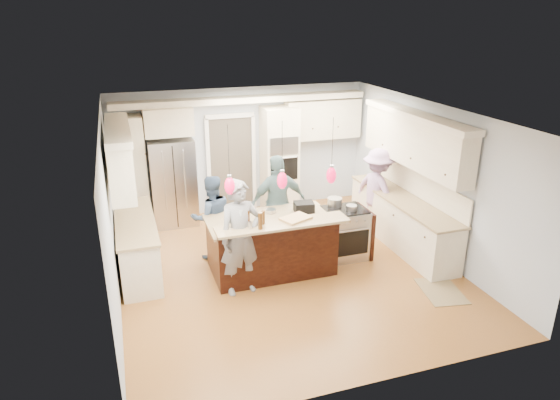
# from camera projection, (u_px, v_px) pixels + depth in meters

# --- Properties ---
(ground_plane) EXTENTS (6.00, 6.00, 0.00)m
(ground_plane) POSITION_uv_depth(u_px,v_px,m) (286.00, 269.00, 8.61)
(ground_plane) COLOR #B06C30
(ground_plane) RESTS_ON ground
(room_shell) EXTENTS (5.54, 6.04, 2.72)m
(room_shell) POSITION_uv_depth(u_px,v_px,m) (287.00, 168.00, 7.97)
(room_shell) COLOR #B2BCC6
(room_shell) RESTS_ON ground
(refrigerator) EXTENTS (0.90, 0.70, 1.80)m
(refrigerator) POSITION_uv_depth(u_px,v_px,m) (173.00, 182.00, 10.19)
(refrigerator) COLOR #B7B7BC
(refrigerator) RESTS_ON ground
(oven_column) EXTENTS (0.72, 0.69, 2.30)m
(oven_column) POSITION_uv_depth(u_px,v_px,m) (279.00, 160.00, 10.79)
(oven_column) COLOR beige
(oven_column) RESTS_ON ground
(back_upper_cabinets) EXTENTS (5.30, 0.61, 2.54)m
(back_upper_cabinets) POSITION_uv_depth(u_px,v_px,m) (209.00, 141.00, 10.26)
(back_upper_cabinets) COLOR beige
(back_upper_cabinets) RESTS_ON ground
(right_counter_run) EXTENTS (0.64, 3.10, 2.51)m
(right_counter_run) POSITION_uv_depth(u_px,v_px,m) (406.00, 191.00, 9.22)
(right_counter_run) COLOR beige
(right_counter_run) RESTS_ON ground
(left_cabinets) EXTENTS (0.64, 2.30, 2.51)m
(left_cabinets) POSITION_uv_depth(u_px,v_px,m) (131.00, 213.00, 8.23)
(left_cabinets) COLOR beige
(left_cabinets) RESTS_ON ground
(kitchen_island) EXTENTS (2.10, 1.46, 1.12)m
(kitchen_island) POSITION_uv_depth(u_px,v_px,m) (271.00, 244.00, 8.43)
(kitchen_island) COLOR black
(kitchen_island) RESTS_ON ground
(island_range) EXTENTS (0.82, 0.71, 0.92)m
(island_range) POSITION_uv_depth(u_px,v_px,m) (345.00, 233.00, 8.92)
(island_range) COLOR #B7B7BC
(island_range) RESTS_ON ground
(pendant_lights) EXTENTS (1.75, 0.15, 1.03)m
(pendant_lights) POSITION_uv_depth(u_px,v_px,m) (282.00, 180.00, 7.45)
(pendant_lights) COLOR black
(pendant_lights) RESTS_ON ground
(person_bar_end) EXTENTS (0.74, 0.56, 1.85)m
(person_bar_end) POSITION_uv_depth(u_px,v_px,m) (240.00, 238.00, 7.62)
(person_bar_end) COLOR slate
(person_bar_end) RESTS_ON ground
(person_far_left) EXTENTS (0.78, 0.63, 1.54)m
(person_far_left) POSITION_uv_depth(u_px,v_px,m) (212.00, 218.00, 8.77)
(person_far_left) COLOR #344866
(person_far_left) RESTS_ON ground
(person_far_right) EXTENTS (1.07, 0.48, 1.79)m
(person_far_right) POSITION_uv_depth(u_px,v_px,m) (278.00, 203.00, 9.09)
(person_far_right) COLOR slate
(person_far_right) RESTS_ON ground
(person_range_side) EXTENTS (0.91, 1.23, 1.70)m
(person_range_side) POSITION_uv_depth(u_px,v_px,m) (378.00, 191.00, 9.86)
(person_range_side) COLOR #A683B1
(person_range_side) RESTS_ON ground
(floor_rug) EXTENTS (0.74, 0.95, 0.01)m
(floor_rug) POSITION_uv_depth(u_px,v_px,m) (441.00, 291.00, 7.92)
(floor_rug) COLOR olive
(floor_rug) RESTS_ON ground
(water_bottle) EXTENTS (0.08, 0.08, 0.30)m
(water_bottle) POSITION_uv_depth(u_px,v_px,m) (241.00, 219.00, 7.44)
(water_bottle) COLOR silver
(water_bottle) RESTS_ON kitchen_island
(beer_bottle_a) EXTENTS (0.08, 0.08, 0.25)m
(beer_bottle_a) POSITION_uv_depth(u_px,v_px,m) (248.00, 218.00, 7.53)
(beer_bottle_a) COLOR #48280C
(beer_bottle_a) RESTS_ON kitchen_island
(beer_bottle_b) EXTENTS (0.08, 0.08, 0.27)m
(beer_bottle_b) POSITION_uv_depth(u_px,v_px,m) (260.00, 221.00, 7.40)
(beer_bottle_b) COLOR #48280C
(beer_bottle_b) RESTS_ON kitchen_island
(beer_bottle_c) EXTENTS (0.06, 0.06, 0.22)m
(beer_bottle_c) POSITION_uv_depth(u_px,v_px,m) (263.00, 218.00, 7.59)
(beer_bottle_c) COLOR #48280C
(beer_bottle_c) RESTS_ON kitchen_island
(drink_can) EXTENTS (0.08, 0.08, 0.12)m
(drink_can) POSITION_uv_depth(u_px,v_px,m) (250.00, 225.00, 7.44)
(drink_can) COLOR #B7B7BC
(drink_can) RESTS_ON kitchen_island
(cutting_board) EXTENTS (0.53, 0.47, 0.03)m
(cutting_board) POSITION_uv_depth(u_px,v_px,m) (296.00, 218.00, 7.79)
(cutting_board) COLOR tan
(cutting_board) RESTS_ON kitchen_island
(pot_large) EXTENTS (0.26, 0.26, 0.15)m
(pot_large) POSITION_uv_depth(u_px,v_px,m) (335.00, 202.00, 8.86)
(pot_large) COLOR #B7B7BC
(pot_large) RESTS_ON island_range
(pot_small) EXTENTS (0.19, 0.19, 0.09)m
(pot_small) POSITION_uv_depth(u_px,v_px,m) (351.00, 208.00, 8.67)
(pot_small) COLOR #B7B7BC
(pot_small) RESTS_ON island_range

